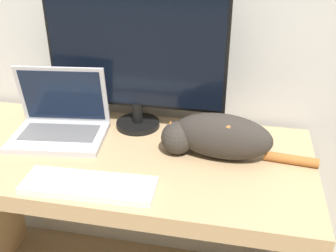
# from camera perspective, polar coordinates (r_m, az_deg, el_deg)

# --- Properties ---
(desk) EXTENTS (1.37, 0.61, 0.75)m
(desk) POSITION_cam_1_polar(r_m,az_deg,el_deg) (1.49, -7.23, -9.19)
(desk) COLOR tan
(desk) RESTS_ON ground_plane
(monitor) EXTENTS (0.67, 0.17, 0.54)m
(monitor) POSITION_cam_1_polar(r_m,az_deg,el_deg) (1.45, -4.75, 10.27)
(monitor) COLOR black
(monitor) RESTS_ON desk
(laptop) EXTENTS (0.37, 0.28, 0.26)m
(laptop) POSITION_cam_1_polar(r_m,az_deg,el_deg) (1.52, -15.39, 0.37)
(laptop) COLOR #B7B7BC
(laptop) RESTS_ON desk
(external_keyboard) EXTENTS (0.41, 0.15, 0.02)m
(external_keyboard) POSITION_cam_1_polar(r_m,az_deg,el_deg) (1.23, -11.39, -8.41)
(external_keyboard) COLOR white
(external_keyboard) RESTS_ON desk
(cat) EXTENTS (0.53, 0.17, 0.16)m
(cat) POSITION_cam_1_polar(r_m,az_deg,el_deg) (1.33, 7.04, -1.42)
(cat) COLOR #332D28
(cat) RESTS_ON desk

